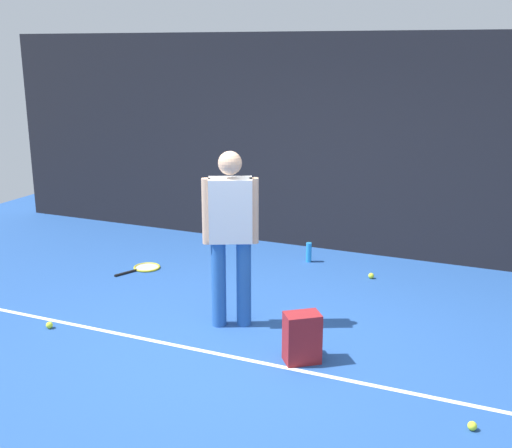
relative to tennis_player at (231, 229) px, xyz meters
name	(u,v)px	position (x,y,z in m)	size (l,w,h in m)	color
ground_plane	(239,338)	(0.19, -0.25, -0.97)	(12.00, 12.00, 0.00)	#234C93
back_fence	(336,145)	(0.19, 2.75, 0.43)	(10.00, 0.10, 2.79)	black
court_line	(222,355)	(0.19, -0.61, -0.96)	(9.00, 0.05, 0.00)	white
tennis_player	(231,229)	(0.00, 0.00, 0.00)	(0.49, 0.37, 1.70)	#2659A5
tennis_racket	(145,268)	(-1.67, 1.06, -0.95)	(0.43, 0.63, 0.03)	black
backpack	(301,338)	(0.87, -0.43, -0.76)	(0.38, 0.38, 0.44)	maroon
tennis_ball_near_player	(217,247)	(-1.22, 2.10, -0.93)	(0.07, 0.07, 0.07)	#CCE033
tennis_ball_by_fence	(371,276)	(0.94, 1.81, -0.93)	(0.07, 0.07, 0.07)	#CCE033
tennis_ball_mid_court	(49,325)	(-1.57, -0.77, -0.93)	(0.07, 0.07, 0.07)	#CCE033
tennis_ball_far_left	(472,426)	(2.32, -0.95, -0.93)	(0.07, 0.07, 0.07)	#CCE033
water_bottle	(309,252)	(0.08, 2.10, -0.84)	(0.07, 0.07, 0.25)	#268CD8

